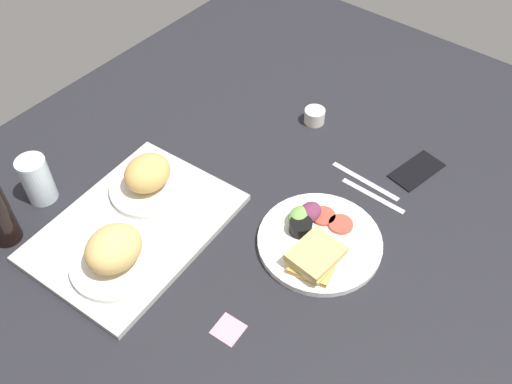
# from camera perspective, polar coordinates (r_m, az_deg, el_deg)

# --- Properties ---
(ground_plane) EXTENTS (1.90, 1.50, 0.03)m
(ground_plane) POSITION_cam_1_polar(r_m,az_deg,el_deg) (1.33, 0.47, -2.69)
(ground_plane) COLOR black
(serving_tray) EXTENTS (0.47, 0.36, 0.02)m
(serving_tray) POSITION_cam_1_polar(r_m,az_deg,el_deg) (1.31, -12.22, -3.51)
(serving_tray) COLOR #B2B2AD
(serving_tray) RESTS_ON ground_plane
(bread_plate_near) EXTENTS (0.19, 0.19, 0.10)m
(bread_plate_near) POSITION_cam_1_polar(r_m,az_deg,el_deg) (1.21, -14.24, -6.05)
(bread_plate_near) COLOR white
(bread_plate_near) RESTS_ON serving_tray
(bread_plate_far) EXTENTS (0.19, 0.19, 0.09)m
(bread_plate_far) POSITION_cam_1_polar(r_m,az_deg,el_deg) (1.35, -10.90, 1.36)
(bread_plate_far) COLOR white
(bread_plate_far) RESTS_ON serving_tray
(plate_with_salad) EXTENTS (0.28, 0.28, 0.05)m
(plate_with_salad) POSITION_cam_1_polar(r_m,az_deg,el_deg) (1.25, 6.21, -4.90)
(plate_with_salad) COLOR white
(plate_with_salad) RESTS_ON ground_plane
(drinking_glass) EXTENTS (0.07, 0.07, 0.12)m
(drinking_glass) POSITION_cam_1_polar(r_m,az_deg,el_deg) (1.40, -21.41, 1.18)
(drinking_glass) COLOR silver
(drinking_glass) RESTS_ON ground_plane
(espresso_cup) EXTENTS (0.06, 0.06, 0.04)m
(espresso_cup) POSITION_cam_1_polar(r_m,az_deg,el_deg) (1.55, 5.98, 7.71)
(espresso_cup) COLOR silver
(espresso_cup) RESTS_ON ground_plane
(fork) EXTENTS (0.02, 0.17, 0.01)m
(fork) POSITION_cam_1_polar(r_m,az_deg,el_deg) (1.38, 11.82, -0.35)
(fork) COLOR #B7B7BC
(fork) RESTS_ON ground_plane
(knife) EXTENTS (0.02, 0.19, 0.01)m
(knife) POSITION_cam_1_polar(r_m,az_deg,el_deg) (1.41, 11.05, 1.11)
(knife) COLOR #B7B7BC
(knife) RESTS_ON ground_plane
(cell_phone) EXTENTS (0.16, 0.10, 0.01)m
(cell_phone) POSITION_cam_1_polar(r_m,az_deg,el_deg) (1.47, 16.05, 2.17)
(cell_phone) COLOR black
(cell_phone) RESTS_ON ground_plane
(sticky_note) EXTENTS (0.06, 0.06, 0.00)m
(sticky_note) POSITION_cam_1_polar(r_m,az_deg,el_deg) (1.15, -2.83, -13.80)
(sticky_note) COLOR pink
(sticky_note) RESTS_ON ground_plane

